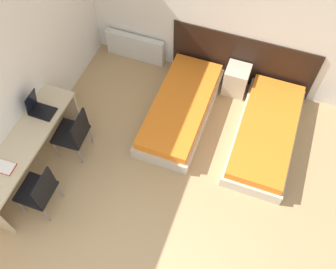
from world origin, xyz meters
The scene contains 12 objects.
wall_back centered at (0.00, 4.09, 1.35)m, with size 5.03×0.05×2.70m.
wall_left centered at (-2.04, 2.03, 1.35)m, with size 0.05×5.07×2.70m.
headboard_panel centered at (0.63, 4.05, 0.50)m, with size 2.39×0.03×1.00m.
bed_near_window centered at (-0.06, 3.00, 0.18)m, with size 0.90×2.04×0.36m.
bed_near_door centered at (1.33, 3.00, 0.18)m, with size 0.90×2.04×0.36m.
nightstand centered at (0.63, 3.83, 0.26)m, with size 0.38×0.38×0.52m.
radiator centered at (-1.26, 3.97, 0.25)m, with size 1.08×0.12×0.50m.
desk centered at (-1.76, 1.34, 0.58)m, with size 0.51×2.01×0.74m.
chair_near_laptop centered at (-1.30, 1.82, 0.50)m, with size 0.47×0.47×0.90m.
chair_near_notebook centered at (-1.30, 0.85, 0.50)m, with size 0.45×0.45×0.90m.
laptop centered at (-1.80, 1.86, 0.81)m, with size 0.35×0.25×0.35m.
open_notebook centered at (-1.78, 0.92, 0.75)m, with size 0.30×0.20×0.02m.
Camera 1 is at (1.00, -0.49, 5.03)m, focal length 40.00 mm.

